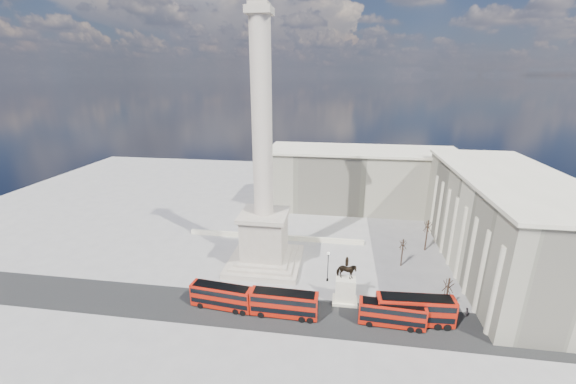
{
  "coord_description": "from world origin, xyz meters",
  "views": [
    {
      "loc": [
        13.61,
        -55.94,
        35.6
      ],
      "look_at": [
        5.04,
        2.14,
        16.15
      ],
      "focal_mm": 22.0,
      "sensor_mm": 36.0,
      "label": 1
    }
  ],
  "objects_px": {
    "equestrian_statue": "(345,287)",
    "pedestrian_walking": "(392,306)",
    "nelsons_column": "(264,202)",
    "red_bus_a": "(222,296)",
    "pedestrian_standing": "(466,312)",
    "victorian_lamp": "(328,264)",
    "pedestrian_crossing": "(340,283)",
    "red_bus_c": "(415,310)",
    "red_bus_d": "(392,314)",
    "red_bus_b": "(285,304)"
  },
  "relations": [
    {
      "from": "nelsons_column",
      "to": "pedestrian_walking",
      "type": "xyz_separation_m",
      "value": [
        23.13,
        -11.5,
        -12.12
      ]
    },
    {
      "from": "equestrian_statue",
      "to": "pedestrian_standing",
      "type": "distance_m",
      "value": 18.73
    },
    {
      "from": "red_bus_d",
      "to": "red_bus_a",
      "type": "bearing_deg",
      "value": -177.82
    },
    {
      "from": "red_bus_a",
      "to": "pedestrian_standing",
      "type": "distance_m",
      "value": 38.25
    },
    {
      "from": "red_bus_b",
      "to": "victorian_lamp",
      "type": "distance_m",
      "value": 12.53
    },
    {
      "from": "equestrian_statue",
      "to": "pedestrian_standing",
      "type": "relative_size",
      "value": 5.34
    },
    {
      "from": "victorian_lamp",
      "to": "equestrian_statue",
      "type": "bearing_deg",
      "value": -62.47
    },
    {
      "from": "victorian_lamp",
      "to": "red_bus_c",
      "type": "bearing_deg",
      "value": -36.05
    },
    {
      "from": "equestrian_statue",
      "to": "nelsons_column",
      "type": "bearing_deg",
      "value": 146.08
    },
    {
      "from": "pedestrian_standing",
      "to": "nelsons_column",
      "type": "bearing_deg",
      "value": -50.27
    },
    {
      "from": "victorian_lamp",
      "to": "pedestrian_walking",
      "type": "distance_m",
      "value": 12.91
    },
    {
      "from": "victorian_lamp",
      "to": "pedestrian_crossing",
      "type": "bearing_deg",
      "value": -35.29
    },
    {
      "from": "nelsons_column",
      "to": "pedestrian_standing",
      "type": "bearing_deg",
      "value": -18.58
    },
    {
      "from": "red_bus_b",
      "to": "red_bus_c",
      "type": "bearing_deg",
      "value": 4.41
    },
    {
      "from": "equestrian_statue",
      "to": "red_bus_d",
      "type": "bearing_deg",
      "value": -34.76
    },
    {
      "from": "red_bus_b",
      "to": "pedestrian_crossing",
      "type": "relative_size",
      "value": 6.2
    },
    {
      "from": "red_bus_a",
      "to": "red_bus_d",
      "type": "height_order",
      "value": "red_bus_a"
    },
    {
      "from": "nelsons_column",
      "to": "red_bus_a",
      "type": "relative_size",
      "value": 4.91
    },
    {
      "from": "victorian_lamp",
      "to": "pedestrian_standing",
      "type": "xyz_separation_m",
      "value": [
        21.67,
        -6.9,
        -2.66
      ]
    },
    {
      "from": "red_bus_a",
      "to": "pedestrian_crossing",
      "type": "relative_size",
      "value": 6.0
    },
    {
      "from": "victorian_lamp",
      "to": "pedestrian_walking",
      "type": "bearing_deg",
      "value": -33.1
    },
    {
      "from": "equestrian_statue",
      "to": "pedestrian_crossing",
      "type": "xyz_separation_m",
      "value": [
        -0.83,
        4.32,
        -2.07
      ]
    },
    {
      "from": "red_bus_a",
      "to": "pedestrian_crossing",
      "type": "xyz_separation_m",
      "value": [
        18.67,
        8.68,
        -1.27
      ]
    },
    {
      "from": "red_bus_b",
      "to": "victorian_lamp",
      "type": "bearing_deg",
      "value": 61.46
    },
    {
      "from": "red_bus_a",
      "to": "red_bus_c",
      "type": "height_order",
      "value": "red_bus_c"
    },
    {
      "from": "red_bus_d",
      "to": "equestrian_statue",
      "type": "bearing_deg",
      "value": 148.28
    },
    {
      "from": "victorian_lamp",
      "to": "pedestrian_crossing",
      "type": "relative_size",
      "value": 3.46
    },
    {
      "from": "nelsons_column",
      "to": "pedestrian_crossing",
      "type": "relative_size",
      "value": 29.5
    },
    {
      "from": "red_bus_d",
      "to": "equestrian_statue",
      "type": "height_order",
      "value": "equestrian_statue"
    },
    {
      "from": "pedestrian_walking",
      "to": "pedestrian_standing",
      "type": "bearing_deg",
      "value": 3.72
    },
    {
      "from": "victorian_lamp",
      "to": "pedestrian_crossing",
      "type": "height_order",
      "value": "victorian_lamp"
    },
    {
      "from": "nelsons_column",
      "to": "red_bus_b",
      "type": "bearing_deg",
      "value": -67.6
    },
    {
      "from": "red_bus_d",
      "to": "pedestrian_standing",
      "type": "height_order",
      "value": "red_bus_d"
    },
    {
      "from": "nelsons_column",
      "to": "red_bus_a",
      "type": "distance_m",
      "value": 18.79
    },
    {
      "from": "red_bus_a",
      "to": "red_bus_d",
      "type": "relative_size",
      "value": 1.04
    },
    {
      "from": "victorian_lamp",
      "to": "pedestrian_crossing",
      "type": "xyz_separation_m",
      "value": [
        2.26,
        -1.6,
        -2.6
      ]
    },
    {
      "from": "red_bus_b",
      "to": "pedestrian_standing",
      "type": "height_order",
      "value": "red_bus_b"
    },
    {
      "from": "red_bus_c",
      "to": "nelsons_column",
      "type": "bearing_deg",
      "value": 147.86
    },
    {
      "from": "equestrian_statue",
      "to": "pedestrian_walking",
      "type": "relative_size",
      "value": 5.26
    },
    {
      "from": "red_bus_c",
      "to": "equestrian_statue",
      "type": "xyz_separation_m",
      "value": [
        -10.3,
        3.83,
        0.5
      ]
    },
    {
      "from": "red_bus_c",
      "to": "pedestrian_standing",
      "type": "relative_size",
      "value": 7.32
    },
    {
      "from": "pedestrian_crossing",
      "to": "victorian_lamp",
      "type": "bearing_deg",
      "value": 2.65
    },
    {
      "from": "pedestrian_walking",
      "to": "equestrian_statue",
      "type": "bearing_deg",
      "value": 176.24
    },
    {
      "from": "red_bus_c",
      "to": "equestrian_statue",
      "type": "distance_m",
      "value": 11.0
    },
    {
      "from": "red_bus_c",
      "to": "pedestrian_crossing",
      "type": "xyz_separation_m",
      "value": [
        -11.13,
        8.14,
        -1.57
      ]
    },
    {
      "from": "red_bus_c",
      "to": "pedestrian_standing",
      "type": "xyz_separation_m",
      "value": [
        8.29,
        2.84,
        -1.63
      ]
    },
    {
      "from": "equestrian_statue",
      "to": "pedestrian_standing",
      "type": "xyz_separation_m",
      "value": [
        18.59,
        -0.98,
        -2.13
      ]
    },
    {
      "from": "nelsons_column",
      "to": "red_bus_d",
      "type": "height_order",
      "value": "nelsons_column"
    },
    {
      "from": "nelsons_column",
      "to": "equestrian_statue",
      "type": "height_order",
      "value": "nelsons_column"
    },
    {
      "from": "nelsons_column",
      "to": "red_bus_d",
      "type": "bearing_deg",
      "value": -34.18
    }
  ]
}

